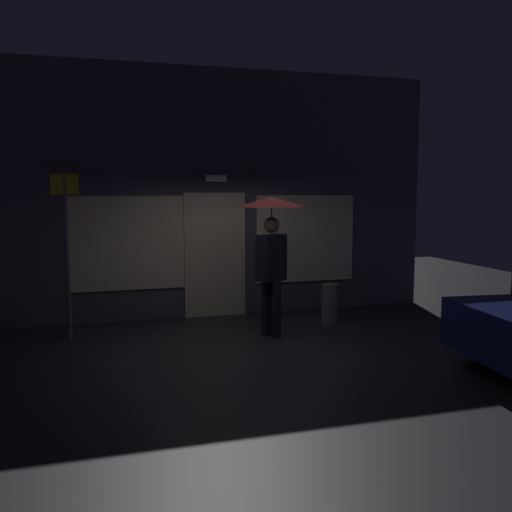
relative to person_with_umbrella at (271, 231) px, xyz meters
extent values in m
plane|color=#26262B|center=(-0.49, -0.50, -1.63)|extent=(18.00, 18.00, 0.00)
cube|color=#4C4C56|center=(-0.49, 1.85, 0.55)|extent=(8.16, 0.30, 4.36)
cube|color=beige|center=(-0.49, 1.68, -0.53)|extent=(1.10, 0.04, 2.20)
cube|color=beige|center=(-2.00, 1.68, -0.28)|extent=(1.91, 0.04, 1.60)
cube|color=beige|center=(1.24, 1.68, -0.28)|extent=(1.91, 0.04, 1.60)
cube|color=white|center=(-0.49, 1.60, 0.82)|extent=(0.36, 0.16, 0.12)
cylinder|color=black|center=(0.05, -0.09, -1.19)|extent=(0.15, 0.15, 0.87)
cylinder|color=black|center=(-0.05, 0.09, -1.19)|extent=(0.15, 0.15, 0.87)
cube|color=black|center=(0.00, 0.00, -0.41)|extent=(0.52, 0.44, 0.70)
cube|color=silver|center=(-0.06, -0.11, -0.41)|extent=(0.13, 0.09, 0.56)
cube|color=#721966|center=(-0.06, -0.11, -0.43)|extent=(0.06, 0.05, 0.45)
sphere|color=tan|center=(0.00, 0.00, 0.10)|extent=(0.24, 0.24, 0.24)
cylinder|color=slate|center=(0.00, 0.00, 0.08)|extent=(0.02, 0.02, 0.90)
cone|color=#4C0C0C|center=(0.00, 0.00, 0.45)|extent=(1.06, 1.06, 0.15)
cylinder|color=black|center=(2.35, -2.02, -1.31)|extent=(0.66, 0.29, 0.64)
cylinder|color=#595B60|center=(-2.97, 0.74, -0.34)|extent=(0.07, 0.07, 2.58)
cube|color=gold|center=(-2.97, 0.72, 0.71)|extent=(0.40, 0.02, 0.30)
cylinder|color=slate|center=(1.24, 0.55, -1.29)|extent=(0.29, 0.29, 0.67)
camera|label=1|loc=(-2.82, -8.34, 0.64)|focal=40.85mm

